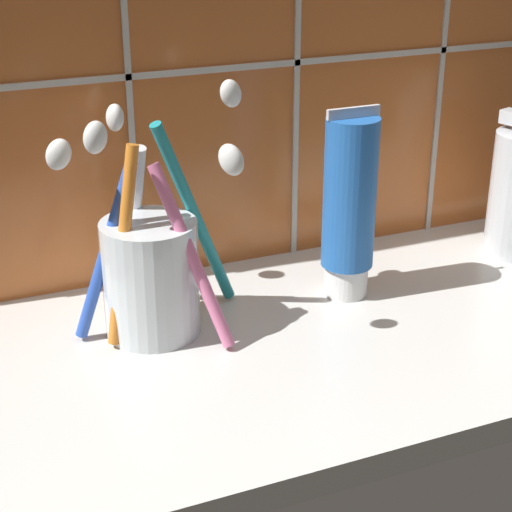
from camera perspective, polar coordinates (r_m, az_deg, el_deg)
name	(u,v)px	position (r cm, az deg, el deg)	size (l,w,h in cm)	color
sink_counter	(354,335)	(66.82, 6.56, -5.26)	(57.72, 29.62, 2.00)	silver
toothbrush_cup	(151,267)	(63.13, -7.02, -0.75)	(15.82, 14.27, 18.18)	silver
toothpaste_tube	(349,205)	(67.85, 6.23, 3.40)	(4.42, 4.21, 15.61)	white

